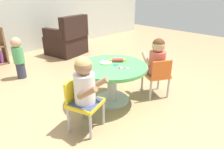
{
  "coord_description": "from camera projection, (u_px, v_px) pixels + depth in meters",
  "views": [
    {
      "loc": [
        -1.59,
        -1.62,
        1.36
      ],
      "look_at": [
        0.0,
        0.0,
        0.37
      ],
      "focal_mm": 31.92,
      "sensor_mm": 36.0,
      "label": 1
    }
  ],
  "objects": [
    {
      "name": "ground_plane",
      "position": [
        112.0,
        101.0,
        2.62
      ],
      "size": [
        10.0,
        10.0,
        0.0
      ],
      "primitive_type": "plane",
      "color": "tan"
    },
    {
      "name": "seated_child_right",
      "position": [
        157.0,
        58.0,
        2.58
      ],
      "size": [
        0.4,
        0.43,
        0.51
      ],
      "color": "#3F4772",
      "rests_on": "ground"
    },
    {
      "name": "seated_child_left",
      "position": [
        85.0,
        82.0,
        1.9
      ],
      "size": [
        0.37,
        0.42,
        0.51
      ],
      "color": "#3F4772",
      "rests_on": "ground"
    },
    {
      "name": "toddler_standing",
      "position": [
        18.0,
        57.0,
        3.16
      ],
      "size": [
        0.17,
        0.17,
        0.67
      ],
      "color": "#33384C",
      "rests_on": "ground"
    },
    {
      "name": "cookie_cutter_1",
      "position": [
        116.0,
        65.0,
        2.42
      ],
      "size": [
        0.07,
        0.07,
        0.01
      ],
      "primitive_type": "torus",
      "color": "#3F99D8",
      "rests_on": "craft_table"
    },
    {
      "name": "child_chair_left",
      "position": [
        83.0,
        102.0,
        2.01
      ],
      "size": [
        0.38,
        0.38,
        0.54
      ],
      "color": "#B7B7BC",
      "rests_on": "ground"
    },
    {
      "name": "armchair_dark",
      "position": [
        67.0,
        40.0,
        4.38
      ],
      "size": [
        0.84,
        0.85,
        0.85
      ],
      "color": "black",
      "rests_on": "ground"
    },
    {
      "name": "child_chair_right",
      "position": [
        157.0,
        75.0,
        2.63
      ],
      "size": [
        0.41,
        0.41,
        0.54
      ],
      "color": "#B7B7BC",
      "rests_on": "ground"
    },
    {
      "name": "cookie_cutter_0",
      "position": [
        121.0,
        60.0,
        2.59
      ],
      "size": [
        0.07,
        0.07,
        0.01
      ],
      "primitive_type": "torus",
      "color": "#4CB259",
      "rests_on": "craft_table"
    },
    {
      "name": "rolling_pin",
      "position": [
        118.0,
        60.0,
        2.53
      ],
      "size": [
        0.18,
        0.17,
        0.05
      ],
      "color": "#D83F3F",
      "rests_on": "craft_table"
    },
    {
      "name": "craft_table",
      "position": [
        112.0,
        74.0,
        2.48
      ],
      "size": [
        0.87,
        0.87,
        0.5
      ],
      "color": "silver",
      "rests_on": "ground"
    },
    {
      "name": "playdough_blob_0",
      "position": [
        106.0,
        63.0,
        2.49
      ],
      "size": [
        0.15,
        0.15,
        0.01
      ],
      "primitive_type": "cylinder",
      "color": "#B2E58C",
      "rests_on": "craft_table"
    },
    {
      "name": "craft_scissors",
      "position": [
        122.0,
        68.0,
        2.33
      ],
      "size": [
        0.13,
        0.14,
        0.01
      ],
      "color": "silver",
      "rests_on": "craft_table"
    }
  ]
}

